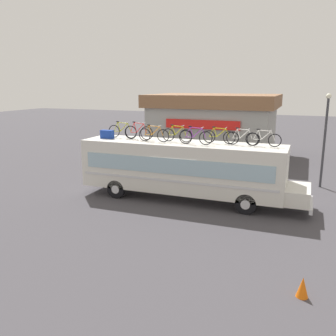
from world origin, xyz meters
The scene contains 14 objects.
ground_plane centered at (0.00, 0.00, 0.00)m, with size 120.00×120.00×0.00m, color #423F44.
bus centered at (0.16, 0.00, 1.77)m, with size 11.99×2.54×3.09m.
luggage_bag_1 centered at (-4.34, -0.16, 3.33)m, with size 0.73×0.33×0.47m, color #193899.
rooftop_bicycle_1 centered at (-3.65, 0.36, 3.48)m, with size 1.77×0.44×0.94m.
rooftop_bicycle_2 centered at (-2.53, 0.12, 3.50)m, with size 1.71×0.44×0.98m.
rooftop_bicycle_3 centered at (-1.44, -0.28, 3.47)m, with size 1.73×0.44×0.91m.
rooftop_bicycle_4 centered at (-0.28, 0.13, 3.47)m, with size 1.67×0.44×0.91m.
rooftop_bicycle_5 centered at (0.88, -0.37, 3.48)m, with size 1.75×0.44×0.93m.
rooftop_bicycle_6 centered at (1.91, 0.38, 3.46)m, with size 1.70×0.44×0.87m.
rooftop_bicycle_7 centered at (3.10, 0.30, 3.46)m, with size 1.62×0.44×0.87m.
rooftop_bicycle_8 centered at (4.15, 0.29, 3.45)m, with size 1.66×0.44×0.86m.
roadside_building centered at (-1.67, 13.29, 2.68)m, with size 10.78×7.59×5.22m.
traffic_cone centered at (6.36, -7.46, 0.31)m, with size 0.35×0.35×0.63m, color orange.
street_lamp centered at (7.07, 5.29, 3.23)m, with size 0.30×0.30×5.54m.
Camera 1 is at (6.14, -17.63, 6.03)m, focal length 38.61 mm.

